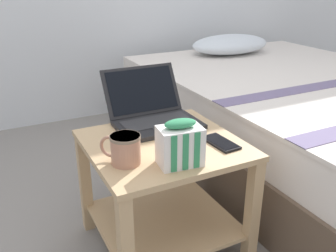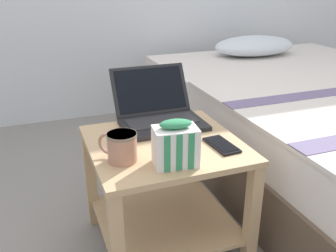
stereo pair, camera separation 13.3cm
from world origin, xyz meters
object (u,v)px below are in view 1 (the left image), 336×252
(snack_bag, at_px, (180,144))
(laptop, at_px, (153,113))
(bed, at_px, (306,116))
(mug_front_left, at_px, (125,148))
(cell_phone, at_px, (220,142))

(snack_bag, bearing_deg, laptop, 78.87)
(bed, bearing_deg, snack_bag, -155.05)
(laptop, height_order, mug_front_left, laptop)
(cell_phone, bearing_deg, mug_front_left, 177.18)
(bed, relative_size, mug_front_left, 18.09)
(bed, xyz_separation_m, cell_phone, (-0.95, -0.47, 0.22))
(laptop, xyz_separation_m, cell_phone, (0.14, -0.30, -0.04))
(bed, xyz_separation_m, snack_bag, (-1.16, -0.54, 0.29))
(bed, xyz_separation_m, mug_front_left, (-1.32, -0.45, 0.27))
(mug_front_left, xyz_separation_m, snack_bag, (0.16, -0.09, 0.02))
(laptop, relative_size, mug_front_left, 2.76)
(mug_front_left, distance_m, snack_bag, 0.18)
(snack_bag, bearing_deg, cell_phone, 18.73)
(mug_front_left, height_order, cell_phone, mug_front_left)
(bed, height_order, laptop, laptop)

